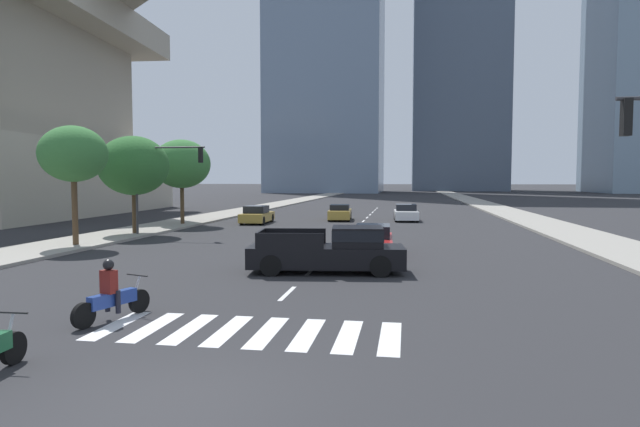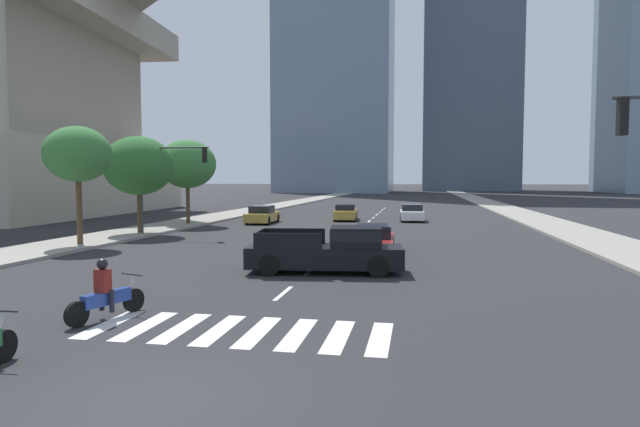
% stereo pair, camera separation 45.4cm
% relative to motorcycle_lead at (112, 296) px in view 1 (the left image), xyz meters
% --- Properties ---
extents(ground_plane, '(800.00, 800.00, 0.00)m').
position_rel_motorcycle_lead_xyz_m(ground_plane, '(3.46, -4.27, -0.58)').
color(ground_plane, '#28282B').
extents(sidewalk_east, '(4.00, 260.00, 0.15)m').
position_rel_motorcycle_lead_xyz_m(sidewalk_east, '(17.03, 25.73, -0.51)').
color(sidewalk_east, gray).
rests_on(sidewalk_east, ground).
extents(sidewalk_west, '(4.00, 260.00, 0.15)m').
position_rel_motorcycle_lead_xyz_m(sidewalk_west, '(-10.10, 25.73, -0.51)').
color(sidewalk_west, gray).
rests_on(sidewalk_west, ground).
extents(crosswalk_near, '(6.75, 2.48, 0.01)m').
position_rel_motorcycle_lead_xyz_m(crosswalk_near, '(3.46, -0.36, -0.58)').
color(crosswalk_near, silver).
rests_on(crosswalk_near, ground).
extents(lane_divider_center, '(0.14, 50.00, 0.01)m').
position_rel_motorcycle_lead_xyz_m(lane_divider_center, '(3.46, 27.64, -0.58)').
color(lane_divider_center, silver).
rests_on(lane_divider_center, ground).
extents(motorcycle_lead, '(0.99, 2.17, 1.49)m').
position_rel_motorcycle_lead_xyz_m(motorcycle_lead, '(0.00, 0.00, 0.00)').
color(motorcycle_lead, black).
rests_on(motorcycle_lead, ground).
extents(pickup_truck, '(5.78, 2.54, 1.67)m').
position_rel_motorcycle_lead_xyz_m(pickup_truck, '(4.34, 7.40, 0.23)').
color(pickup_truck, black).
rests_on(pickup_truck, ground).
extents(sedan_gold_0, '(2.08, 4.39, 1.30)m').
position_rel_motorcycle_lead_xyz_m(sedan_gold_0, '(1.45, 32.30, 0.03)').
color(sedan_gold_0, '#B28E38').
rests_on(sedan_gold_0, ground).
extents(sedan_red_1, '(1.94, 4.81, 1.31)m').
position_rel_motorcycle_lead_xyz_m(sedan_red_1, '(5.42, 12.43, 0.02)').
color(sedan_red_1, maroon).
rests_on(sedan_red_1, ground).
extents(sedan_white_2, '(2.06, 4.30, 1.35)m').
position_rel_motorcycle_lead_xyz_m(sedan_white_2, '(6.88, 32.56, 0.04)').
color(sedan_white_2, silver).
rests_on(sedan_white_2, ground).
extents(sedan_gold_3, '(1.93, 4.32, 1.36)m').
position_rel_motorcycle_lead_xyz_m(sedan_gold_3, '(-4.49, 28.08, 0.04)').
color(sedan_gold_3, '#B28E38').
rests_on(sedan_gold_3, ground).
extents(traffic_signal_far, '(4.57, 0.28, 5.50)m').
position_rel_motorcycle_lead_xyz_m(traffic_signal_far, '(-7.27, 17.82, 3.35)').
color(traffic_signal_far, '#333335').
rests_on(traffic_signal_far, sidewalk_west).
extents(street_tree_nearest, '(3.26, 3.26, 5.88)m').
position_rel_motorcycle_lead_xyz_m(street_tree_nearest, '(-9.30, 12.40, 4.04)').
color(street_tree_nearest, '#4C3823').
rests_on(street_tree_nearest, sidewalk_west).
extents(street_tree_second, '(4.18, 4.18, 5.84)m').
position_rel_motorcycle_lead_xyz_m(street_tree_second, '(-9.30, 18.24, 3.62)').
color(street_tree_second, '#4C3823').
rests_on(street_tree_second, sidewalk_west).
extents(street_tree_third, '(4.16, 4.16, 6.14)m').
position_rel_motorcycle_lead_xyz_m(street_tree_third, '(-9.30, 25.17, 3.93)').
color(street_tree_third, '#4C3823').
rests_on(street_tree_third, sidewalk_west).
extents(office_tower_center_skyline, '(27.80, 27.01, 114.04)m').
position_rel_motorcycle_lead_xyz_m(office_tower_center_skyline, '(22.39, 160.57, 52.90)').
color(office_tower_center_skyline, slate).
rests_on(office_tower_center_skyline, ground).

